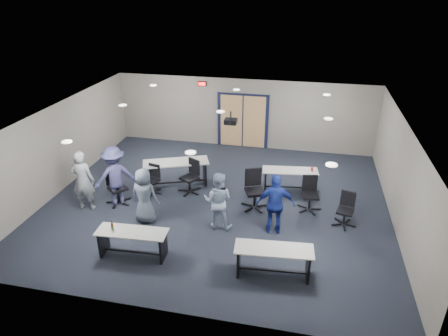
% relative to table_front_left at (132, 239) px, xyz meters
% --- Properties ---
extents(floor, '(10.00, 10.00, 0.00)m').
position_rel_table_front_left_xyz_m(floor, '(1.41, 2.93, -0.48)').
color(floor, black).
rests_on(floor, ground).
extents(back_wall, '(10.00, 0.04, 2.70)m').
position_rel_table_front_left_xyz_m(back_wall, '(1.41, 7.43, 0.87)').
color(back_wall, gray).
rests_on(back_wall, floor).
extents(front_wall, '(10.00, 0.04, 2.70)m').
position_rel_table_front_left_xyz_m(front_wall, '(1.41, -1.57, 0.87)').
color(front_wall, gray).
rests_on(front_wall, floor).
extents(left_wall, '(0.04, 9.00, 2.70)m').
position_rel_table_front_left_xyz_m(left_wall, '(-3.59, 2.93, 0.87)').
color(left_wall, gray).
rests_on(left_wall, floor).
extents(right_wall, '(0.04, 9.00, 2.70)m').
position_rel_table_front_left_xyz_m(right_wall, '(6.41, 2.93, 0.87)').
color(right_wall, gray).
rests_on(right_wall, floor).
extents(ceiling, '(10.00, 9.00, 0.04)m').
position_rel_table_front_left_xyz_m(ceiling, '(1.41, 2.93, 2.22)').
color(ceiling, silver).
rests_on(ceiling, back_wall).
extents(double_door, '(2.00, 0.07, 2.20)m').
position_rel_table_front_left_xyz_m(double_door, '(1.41, 7.40, 0.57)').
color(double_door, black).
rests_on(double_door, back_wall).
extents(exit_sign, '(0.32, 0.07, 0.18)m').
position_rel_table_front_left_xyz_m(exit_sign, '(-0.19, 7.38, 1.97)').
color(exit_sign, black).
rests_on(exit_sign, back_wall).
extents(ceiling_projector, '(0.35, 0.32, 0.37)m').
position_rel_table_front_left_xyz_m(ceiling_projector, '(1.71, 3.43, 1.93)').
color(ceiling_projector, black).
rests_on(ceiling_projector, ceiling).
extents(ceiling_can_lights, '(6.24, 5.74, 0.02)m').
position_rel_table_front_left_xyz_m(ceiling_can_lights, '(1.41, 3.18, 2.19)').
color(ceiling_can_lights, white).
rests_on(ceiling_can_lights, ceiling).
extents(table_front_left, '(1.73, 0.66, 0.94)m').
position_rel_table_front_left_xyz_m(table_front_left, '(0.00, 0.00, 0.00)').
color(table_front_left, '#BBB7B0').
rests_on(table_front_left, floor).
extents(table_front_right, '(1.79, 0.73, 0.71)m').
position_rel_table_front_left_xyz_m(table_front_right, '(3.38, 0.02, 0.01)').
color(table_front_right, '#BBB7B0').
rests_on(table_front_right, floor).
extents(table_back_left, '(2.17, 1.41, 0.84)m').
position_rel_table_front_left_xyz_m(table_back_left, '(-0.11, 3.69, 0.10)').
color(table_back_left, '#BBB7B0').
rests_on(table_back_left, floor).
extents(table_back_right, '(1.77, 0.78, 0.81)m').
position_rel_table_front_left_xyz_m(table_back_right, '(3.48, 4.14, 0.00)').
color(table_back_right, '#BBB7B0').
rests_on(table_back_right, floor).
extents(chair_back_a, '(0.70, 0.70, 0.92)m').
position_rel_table_front_left_xyz_m(chair_back_a, '(-0.70, 3.02, -0.02)').
color(chair_back_a, black).
rests_on(chair_back_a, floor).
extents(chair_back_b, '(0.91, 0.91, 1.07)m').
position_rel_table_front_left_xyz_m(chair_back_b, '(0.43, 3.33, 0.06)').
color(chair_back_b, black).
rests_on(chair_back_b, floor).
extents(chair_back_c, '(0.96, 0.96, 1.17)m').
position_rel_table_front_left_xyz_m(chair_back_c, '(2.55, 2.82, 0.11)').
color(chair_back_c, black).
rests_on(chair_back_c, floor).
extents(chair_back_d, '(0.75, 0.75, 1.03)m').
position_rel_table_front_left_xyz_m(chair_back_d, '(4.12, 3.03, 0.04)').
color(chair_back_d, black).
rests_on(chair_back_d, floor).
extents(chair_loose_left, '(0.95, 0.95, 1.08)m').
position_rel_table_front_left_xyz_m(chair_loose_left, '(-1.45, 2.23, 0.06)').
color(chair_loose_left, black).
rests_on(chair_loose_left, floor).
extents(chair_loose_right, '(0.73, 0.73, 0.95)m').
position_rel_table_front_left_xyz_m(chair_loose_right, '(5.07, 2.43, -0.00)').
color(chair_loose_right, black).
rests_on(chair_loose_right, floor).
extents(person_gray, '(0.72, 0.52, 1.83)m').
position_rel_table_front_left_xyz_m(person_gray, '(-2.23, 1.75, 0.44)').
color(person_gray, '#8F979C').
rests_on(person_gray, floor).
extents(person_plaid, '(0.80, 0.54, 1.58)m').
position_rel_table_front_left_xyz_m(person_plaid, '(-0.28, 1.51, 0.31)').
color(person_plaid, slate).
rests_on(person_plaid, floor).
extents(person_lightblue, '(0.79, 0.62, 1.61)m').
position_rel_table_front_left_xyz_m(person_lightblue, '(1.73, 1.64, 0.33)').
color(person_lightblue, '#9DB2CF').
rests_on(person_lightblue, floor).
extents(person_navy, '(1.04, 0.56, 1.69)m').
position_rel_table_front_left_xyz_m(person_navy, '(3.24, 1.71, 0.37)').
color(person_navy, navy).
rests_on(person_navy, floor).
extents(person_back, '(1.34, 1.29, 1.83)m').
position_rel_table_front_left_xyz_m(person_back, '(-1.47, 2.20, 0.44)').
color(person_back, '#3E3E6F').
rests_on(person_back, floor).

